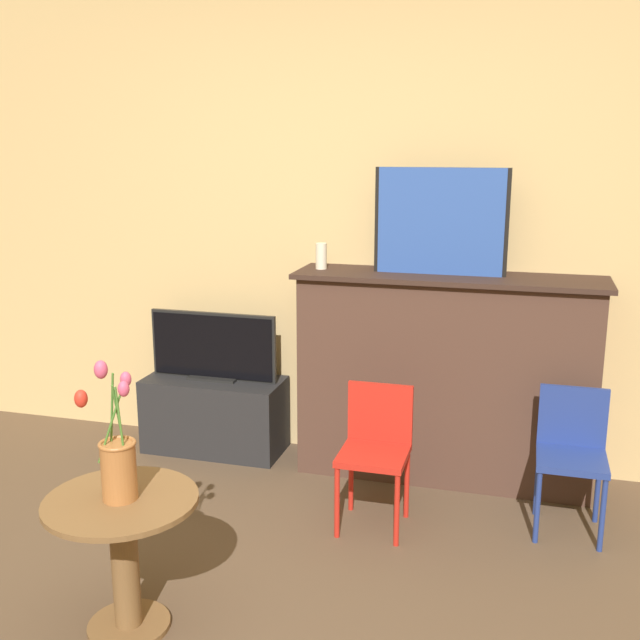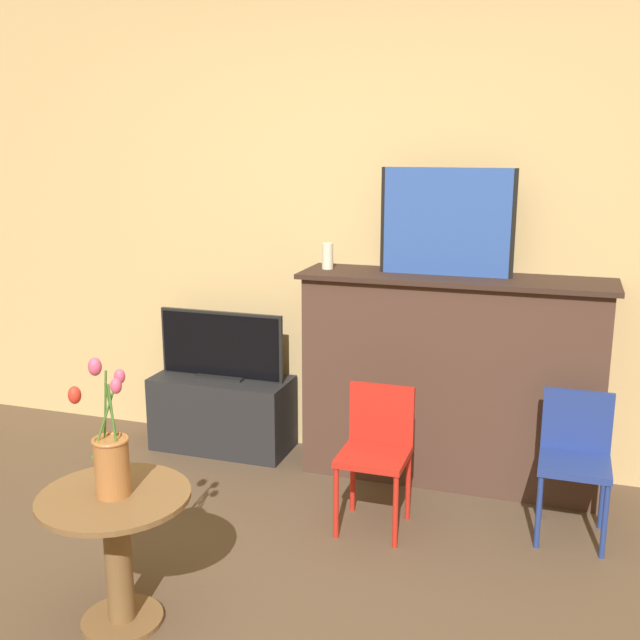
{
  "view_description": "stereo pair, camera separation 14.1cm",
  "coord_description": "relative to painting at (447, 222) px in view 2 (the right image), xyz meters",
  "views": [
    {
      "loc": [
        0.89,
        -1.83,
        1.73
      ],
      "look_at": [
        0.04,
        1.2,
        0.98
      ],
      "focal_mm": 42.0,
      "sensor_mm": 36.0,
      "label": 1
    },
    {
      "loc": [
        1.02,
        -1.78,
        1.73
      ],
      "look_at": [
        0.04,
        1.2,
        0.98
      ],
      "focal_mm": 42.0,
      "sensor_mm": 36.0,
      "label": 2
    }
  ],
  "objects": [
    {
      "name": "wall_back",
      "position": [
        -0.46,
        0.21,
        0.0
      ],
      "size": [
        8.0,
        0.06,
        2.7
      ],
      "color": "tan",
      "rests_on": "ground"
    },
    {
      "name": "fireplace_mantel",
      "position": [
        0.05,
        -0.01,
        -0.79
      ],
      "size": [
        1.55,
        0.41,
        1.08
      ],
      "color": "#4C3328",
      "rests_on": "ground"
    },
    {
      "name": "painting",
      "position": [
        0.0,
        0.0,
        0.0
      ],
      "size": [
        0.66,
        0.03,
        0.53
      ],
      "color": "black",
      "rests_on": "fireplace_mantel"
    },
    {
      "name": "mantel_candle",
      "position": [
        -0.61,
        -0.01,
        -0.2
      ],
      "size": [
        0.06,
        0.06,
        0.14
      ],
      "color": "silver",
      "rests_on": "fireplace_mantel"
    },
    {
      "name": "tv_stand",
      "position": [
        -1.24,
        -0.02,
        -1.13
      ],
      "size": [
        0.79,
        0.36,
        0.42
      ],
      "color": "#232326",
      "rests_on": "ground"
    },
    {
      "name": "tv_monitor",
      "position": [
        -1.24,
        -0.01,
        -0.74
      ],
      "size": [
        0.74,
        0.12,
        0.38
      ],
      "color": "black",
      "rests_on": "tv_stand"
    },
    {
      "name": "chair_red",
      "position": [
        -0.19,
        -0.6,
        -0.96
      ],
      "size": [
        0.3,
        0.3,
        0.65
      ],
      "color": "red",
      "rests_on": "ground"
    },
    {
      "name": "chair_blue",
      "position": [
        0.67,
        -0.41,
        -0.96
      ],
      "size": [
        0.3,
        0.3,
        0.65
      ],
      "color": "navy",
      "rests_on": "ground"
    },
    {
      "name": "side_table",
      "position": [
        -0.89,
        -1.62,
        -1.01
      ],
      "size": [
        0.54,
        0.54,
        0.51
      ],
      "color": "brown",
      "rests_on": "ground"
    },
    {
      "name": "vase_tulips",
      "position": [
        -0.89,
        -1.62,
        -0.68
      ],
      "size": [
        0.18,
        0.16,
        0.49
      ],
      "color": "#AD6B38",
      "rests_on": "side_table"
    }
  ]
}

